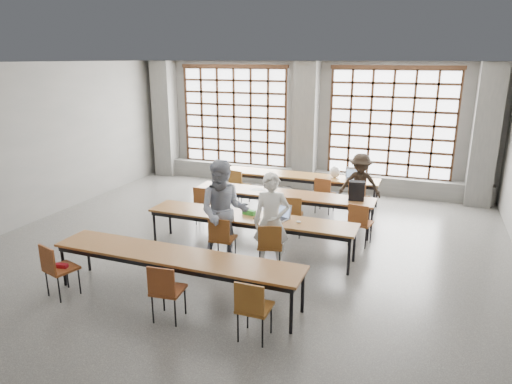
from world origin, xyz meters
TOP-DOWN VIEW (x-y plane):
  - floor at (0.00, 0.00)m, footprint 11.00×11.00m
  - ceiling at (0.00, 0.00)m, footprint 11.00×11.00m
  - wall_back at (0.00, 5.50)m, footprint 10.00×0.00m
  - wall_left at (-5.00, 0.00)m, footprint 0.00×11.00m
  - column_left at (-4.50, 5.22)m, footprint 0.60×0.55m
  - column_mid at (0.00, 5.22)m, footprint 0.60×0.55m
  - column_right at (4.50, 5.22)m, footprint 0.60×0.55m
  - window_left at (-2.25, 5.42)m, footprint 3.32×0.12m
  - window_right at (2.25, 5.42)m, footprint 3.32×0.12m
  - sill_ledge at (0.00, 5.30)m, footprint 9.80×0.35m
  - desk_row_a at (0.23, 3.79)m, footprint 4.00×0.70m
  - desk_row_b at (0.33, 2.10)m, footprint 4.00×0.70m
  - desk_row_c at (0.23, 0.41)m, footprint 4.00×0.70m
  - desk_row_d at (-0.19, -1.60)m, footprint 4.00×0.70m
  - chair_back_left at (-1.18, 3.16)m, footprint 0.50×0.50m
  - chair_back_mid at (1.02, 3.16)m, footprint 0.47×0.47m
  - chair_back_right at (1.82, 3.16)m, footprint 0.47×0.48m
  - chair_mid_left at (-1.27, 1.47)m, footprint 0.43×0.44m
  - chair_mid_centre at (0.74, 1.47)m, footprint 0.49×0.49m
  - chair_mid_right at (2.11, 1.47)m, footprint 0.49×0.49m
  - chair_front_left at (-0.07, -0.22)m, footprint 0.45×0.45m
  - chair_front_right at (0.85, -0.22)m, footprint 0.52×0.52m
  - chair_near_left at (-1.91, -2.23)m, footprint 0.52×0.52m
  - chair_near_mid at (0.02, -2.23)m, footprint 0.46×0.47m
  - chair_near_right at (1.31, -2.23)m, footprint 0.42×0.43m
  - student_male at (0.83, -0.09)m, footprint 0.71×0.56m
  - student_female at (-0.07, -0.09)m, footprint 1.10×0.97m
  - student_back at (1.83, 3.29)m, footprint 1.02×0.67m
  - laptop_front at (0.79, 0.52)m, footprint 0.43×0.39m
  - laptop_back at (1.57, 3.90)m, footprint 0.41×0.37m
  - mouse at (1.18, 0.39)m, footprint 0.11×0.08m
  - green_box at (0.18, 0.49)m, footprint 0.26×0.13m
  - phone at (0.41, 0.31)m, footprint 0.14×0.08m
  - paper_sheet_a at (-0.27, 2.15)m, footprint 0.36×0.34m
  - paper_sheet_b at (0.03, 2.05)m, footprint 0.32×0.24m
  - backpack at (1.93, 2.15)m, footprint 0.34×0.23m
  - plastic_bag at (1.13, 3.84)m, footprint 0.31×0.28m
  - red_pouch at (-1.89, -2.15)m, footprint 0.21×0.11m

SIDE VIEW (x-z plane):
  - floor at x=0.00m, z-range 0.00..0.00m
  - sill_ledge at x=0.00m, z-range 0.00..0.50m
  - red_pouch at x=-1.89m, z-range 0.47..0.53m
  - chair_back_left at x=-1.18m, z-range 0.10..0.98m
  - chair_back_mid at x=1.02m, z-range 0.10..0.98m
  - chair_back_right at x=1.82m, z-range 0.10..0.98m
  - chair_mid_left at x=-1.27m, z-range 0.10..0.98m
  - chair_mid_centre at x=0.74m, z-range 0.10..0.98m
  - chair_mid_right at x=2.11m, z-range 0.10..0.98m
  - chair_front_left at x=-0.07m, z-range 0.10..0.98m
  - chair_front_right at x=0.85m, z-range 0.10..0.98m
  - chair_near_left at x=-1.91m, z-range 0.10..0.98m
  - chair_near_mid at x=0.02m, z-range 0.10..0.98m
  - chair_near_right at x=1.31m, z-range 0.10..0.98m
  - desk_row_a at x=0.23m, z-range 0.30..1.03m
  - desk_row_b at x=0.33m, z-range 0.30..1.03m
  - desk_row_c at x=0.23m, z-range 0.30..1.03m
  - desk_row_d at x=-0.19m, z-range 0.30..1.03m
  - paper_sheet_a at x=-0.27m, z-range 0.73..0.73m
  - paper_sheet_b at x=0.03m, z-range 0.73..0.73m
  - phone at x=0.41m, z-range 0.73..0.74m
  - student_back at x=1.83m, z-range 0.00..1.49m
  - mouse at x=1.18m, z-range 0.73..0.77m
  - green_box at x=0.18m, z-range 0.73..0.82m
  - laptop_front at x=0.79m, z-range 0.66..0.92m
  - laptop_back at x=1.57m, z-range 0.66..0.92m
  - student_male at x=0.83m, z-range 0.00..1.73m
  - plastic_bag at x=1.13m, z-range 0.73..1.02m
  - backpack at x=1.93m, z-range 0.73..1.13m
  - student_female at x=-0.07m, z-range 0.00..1.88m
  - wall_back at x=0.00m, z-range -3.25..6.75m
  - wall_left at x=-5.00m, z-range -3.75..7.25m
  - column_left at x=-4.50m, z-range 0.00..3.50m
  - column_mid at x=0.00m, z-range 0.00..3.50m
  - column_right at x=4.50m, z-range 0.00..3.50m
  - window_left at x=-2.25m, z-range 0.40..3.40m
  - window_right at x=2.25m, z-range 0.40..3.40m
  - ceiling at x=0.00m, z-range 3.50..3.50m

